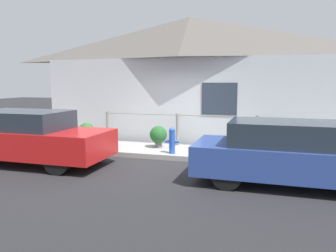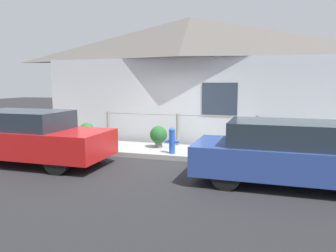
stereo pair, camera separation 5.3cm
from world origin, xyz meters
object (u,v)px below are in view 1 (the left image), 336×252
object	(u,v)px
fire_hydrant	(172,140)
potted_plant_near_hydrant	(158,135)
car_left	(27,137)
potted_plant_corner	(269,141)
potted_plant_by_fence	(87,131)
car_right	(290,153)

from	to	relation	value
fire_hydrant	potted_plant_near_hydrant	world-z (taller)	fire_hydrant
car_left	potted_plant_corner	size ratio (longest dim) A/B	7.57
car_left	potted_plant_corner	xyz separation A→B (m)	(6.03, 2.64, -0.25)
potted_plant_by_fence	potted_plant_near_hydrant	bearing A→B (deg)	-1.40
car_right	potted_plant_corner	xyz separation A→B (m)	(-0.37, 2.64, -0.22)
car_right	car_left	bearing A→B (deg)	-179.05
fire_hydrant	car_right	bearing A→B (deg)	-28.48
car_right	fire_hydrant	bearing A→B (deg)	152.46
potted_plant_by_fence	potted_plant_corner	world-z (taller)	potted_plant_by_fence
car_left	potted_plant_corner	bearing A→B (deg)	23.46
car_left	potted_plant_by_fence	distance (m)	2.39
car_right	potted_plant_corner	distance (m)	2.68
fire_hydrant	potted_plant_near_hydrant	distance (m)	0.94
potted_plant_near_hydrant	potted_plant_by_fence	world-z (taller)	potted_plant_by_fence
potted_plant_corner	car_right	bearing A→B (deg)	-82.13
car_left	potted_plant_by_fence	world-z (taller)	car_left
car_left	potted_plant_near_hydrant	distance (m)	3.64
fire_hydrant	potted_plant_by_fence	xyz separation A→B (m)	(-3.10, 0.76, -0.01)
potted_plant_corner	potted_plant_by_fence	bearing A→B (deg)	-177.09
car_left	potted_plant_by_fence	size ratio (longest dim) A/B	6.52
potted_plant_near_hydrant	potted_plant_by_fence	bearing A→B (deg)	178.60
car_right	potted_plant_by_fence	xyz separation A→B (m)	(-6.05, 2.35, -0.14)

